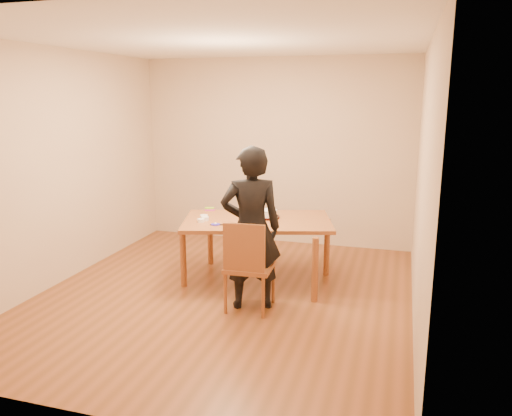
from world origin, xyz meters
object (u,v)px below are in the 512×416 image
(dining_table, at_px, (257,221))
(dining_chair, at_px, (250,267))
(person, at_px, (251,228))
(cake_plate, at_px, (268,217))
(cake, at_px, (268,213))

(dining_table, xyz_separation_m, dining_chair, (0.15, -0.78, -0.28))
(person, bearing_deg, dining_table, -100.19)
(cake_plate, bearing_deg, person, -86.80)
(dining_table, distance_m, cake_plate, 0.16)
(dining_chair, xyz_separation_m, person, (0.00, 0.05, 0.39))
(cake, bearing_deg, dining_chair, -86.96)
(cake, bearing_deg, person, -86.80)
(cake_plate, relative_size, cake, 1.29)
(dining_chair, distance_m, cake_plate, 0.95)
(dining_table, height_order, cake_plate, cake_plate)
(cake_plate, xyz_separation_m, cake, (0.00, 0.00, 0.04))
(dining_chair, xyz_separation_m, cake_plate, (-0.05, 0.89, 0.31))
(dining_chair, relative_size, cake, 2.25)
(dining_chair, bearing_deg, person, 87.30)
(cake_plate, distance_m, cake, 0.04)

